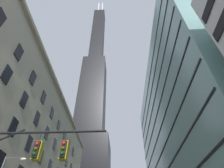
% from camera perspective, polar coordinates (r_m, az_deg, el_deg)
% --- Properties ---
extents(station_building, '(16.07, 60.57, 27.52)m').
position_cam_1_polar(station_building, '(39.38, -31.32, -17.86)').
color(station_building, '#B2A88E').
rests_on(station_building, ground).
extents(dark_skyscraper, '(22.04, 22.04, 200.05)m').
position_cam_1_polar(dark_skyscraper, '(106.65, -6.67, -9.01)').
color(dark_skyscraper, black).
rests_on(dark_skyscraper, ground).
extents(glass_office_midrise, '(18.52, 53.99, 41.21)m').
position_cam_1_polar(glass_office_midrise, '(47.24, 25.54, -13.77)').
color(glass_office_midrise, gray).
rests_on(glass_office_midrise, ground).
extents(traffic_signal_mast, '(8.39, 0.63, 6.51)m').
position_cam_1_polar(traffic_signal_mast, '(11.73, -28.52, -20.75)').
color(traffic_signal_mast, black).
rests_on(traffic_signal_mast, sidewalk_left).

